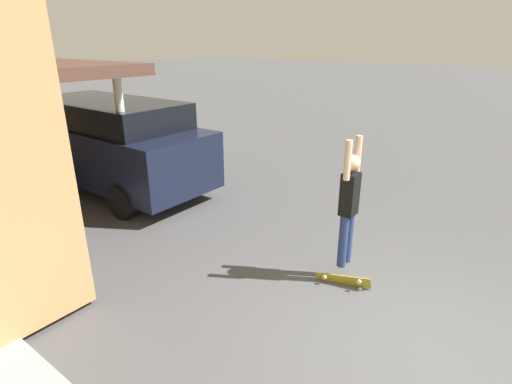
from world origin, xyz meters
The scene contains 4 objects.
ground_plane centered at (0.00, 0.00, 0.00)m, with size 120.00×120.00×0.00m, color #49494C.
suv_parked centered at (1.20, 7.51, 1.12)m, with size 2.19×5.05×2.09m.
skateboarder centered at (0.84, 1.42, 1.24)m, with size 0.41×0.22×1.88m.
skateboard centered at (0.69, 1.34, 0.08)m, with size 0.31×0.77×0.30m.
Camera 1 is at (-4.03, -0.63, 3.35)m, focal length 28.00 mm.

